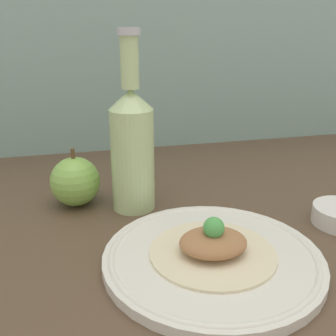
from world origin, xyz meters
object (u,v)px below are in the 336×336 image
at_px(plated_food, 213,245).
at_px(cider_bottle, 132,145).
at_px(plate, 212,257).
at_px(apple, 75,181).

xyz_separation_m(plated_food, cider_bottle, (-0.08, 0.20, 0.09)).
xyz_separation_m(plate, cider_bottle, (-0.08, 0.20, 0.11)).
bearing_deg(apple, cider_bottle, -20.29).
xyz_separation_m(plated_food, apple, (-0.18, 0.24, 0.02)).
xyz_separation_m(plate, plated_food, (0.00, 0.00, 0.02)).
distance_m(cider_bottle, apple, 0.13).
relative_size(plate, apple, 2.84).
relative_size(plate, plated_food, 1.74).
relative_size(cider_bottle, apple, 2.89).
relative_size(plated_food, cider_bottle, 0.57).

